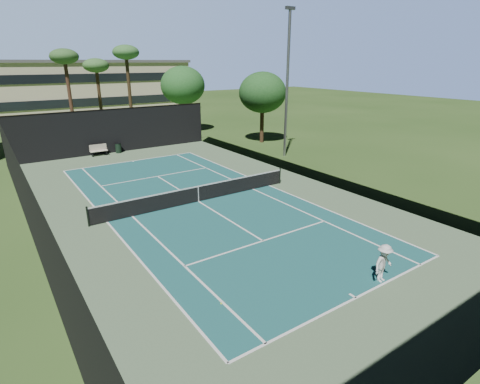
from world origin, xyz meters
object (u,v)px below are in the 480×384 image
Objects in this scene: tennis_net at (198,193)px; tennis_ball_c at (209,186)px; trash_bin at (118,148)px; tennis_ball_d at (90,201)px; park_bench at (98,150)px; tennis_ball_b at (183,195)px; player at (384,263)px; tennis_ball_a at (221,303)px.

tennis_ball_c is at bearing 47.80° from tennis_net.
tennis_net is 15.59m from trash_bin.
park_bench is (3.66, 11.83, 0.51)m from tennis_ball_d.
tennis_ball_b is 14.03m from trash_bin.
tennis_net reaches higher than trash_bin.
tennis_ball_d is at bearing 146.05° from tennis_net.
player is 1.64× the size of trash_bin.
tennis_ball_a is 0.08× the size of trash_bin.
player is at bearing -86.34° from trash_bin.
tennis_net reaches higher than tennis_ball_d.
player is 17.00m from tennis_ball_d.
tennis_ball_a reaches higher than tennis_ball_c.
park_bench reaches higher than trash_bin.
tennis_ball_a reaches higher than tennis_ball_d.
player is 21.83× the size of tennis_ball_d.
trash_bin is at bearing 88.98° from player.
tennis_ball_b is 0.04× the size of park_bench.
trash_bin is (0.24, 14.02, 0.45)m from tennis_ball_b.
tennis_net reaches higher than park_bench.
player reaches higher than tennis_ball_d.
player reaches higher than tennis_ball_b.
tennis_ball_d is 0.05× the size of park_bench.
tennis_ball_b is 5.63m from tennis_ball_d.
player is at bearing -91.15° from tennis_ball_c.
tennis_net is 178.46× the size of tennis_ball_a.
tennis_ball_d reaches higher than tennis_ball_b.
trash_bin reaches higher than tennis_ball_d.
trash_bin is at bearing 89.00° from tennis_ball_b.
trash_bin is (5.46, 11.90, 0.44)m from tennis_ball_d.
tennis_ball_c is (0.28, 13.90, -0.75)m from player.
tennis_ball_a reaches higher than tennis_ball_b.
trash_bin reaches higher than tennis_ball_a.
tennis_ball_a is at bearing -113.97° from tennis_net.
tennis_net is 6.63m from tennis_ball_d.
player is at bearing -64.90° from tennis_ball_d.
tennis_ball_c is 0.07× the size of trash_bin.
tennis_ball_c is 13.86m from park_bench.
tennis_ball_d is 0.08× the size of trash_bin.
tennis_net is 13.65× the size of trash_bin.
player reaches higher than tennis_net.
tennis_ball_b is at bearing -91.00° from trash_bin.
tennis_net reaches higher than tennis_ball_b.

